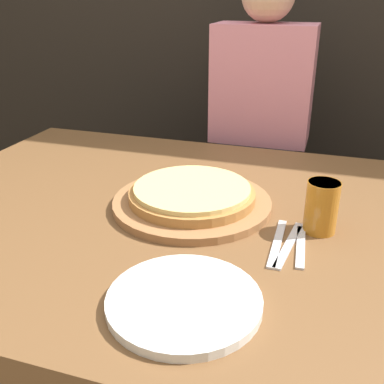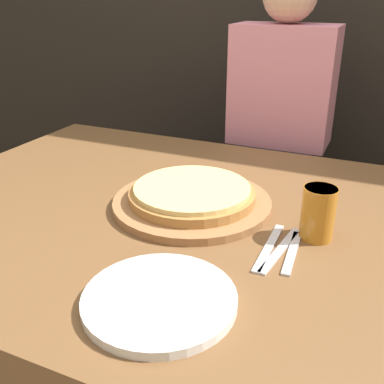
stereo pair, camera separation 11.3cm
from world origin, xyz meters
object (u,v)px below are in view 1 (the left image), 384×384
object	(u,v)px
pizza_on_board	(192,198)
diner_person	(258,160)
spoon	(301,246)
dinner_knife	(289,245)
beer_glass	(322,205)
dinner_plate	(184,301)
fork	(277,243)

from	to	relation	value
pizza_on_board	diner_person	distance (m)	0.70
spoon	diner_person	size ratio (longest dim) A/B	0.13
dinner_knife	diner_person	bearing A→B (deg)	104.17
beer_glass	dinner_plate	distance (m)	0.41
beer_glass	dinner_knife	distance (m)	0.12
beer_glass	diner_person	bearing A→B (deg)	109.97
pizza_on_board	spoon	distance (m)	0.31
diner_person	spoon	bearing A→B (deg)	-74.16
fork	beer_glass	bearing A→B (deg)	46.63
dinner_knife	fork	bearing A→B (deg)	-180.00
dinner_plate	fork	xyz separation A→B (m)	(0.13, 0.26, -0.01)
dinner_knife	spoon	xyz separation A→B (m)	(0.03, -0.00, 0.00)
pizza_on_board	fork	xyz separation A→B (m)	(0.23, -0.12, -0.02)
fork	spoon	world-z (taller)	same
spoon	dinner_plate	bearing A→B (deg)	-124.26
pizza_on_board	dinner_plate	distance (m)	0.40
fork	dinner_knife	size ratio (longest dim) A/B	1.00
pizza_on_board	spoon	xyz separation A→B (m)	(0.28, -0.12, -0.02)
spoon	fork	bearing A→B (deg)	180.00
fork	dinner_knife	bearing A→B (deg)	0.00
dinner_plate	dinner_knife	bearing A→B (deg)	59.68
spoon	diner_person	distance (m)	0.84
beer_glass	fork	distance (m)	0.14
beer_glass	spoon	distance (m)	0.11
beer_glass	spoon	world-z (taller)	beer_glass
beer_glass	fork	world-z (taller)	beer_glass
beer_glass	spoon	bearing A→B (deg)	-110.36
dinner_plate	spoon	xyz separation A→B (m)	(0.18, 0.26, -0.01)
pizza_on_board	diner_person	world-z (taller)	diner_person
spoon	pizza_on_board	bearing A→B (deg)	156.91
pizza_on_board	spoon	world-z (taller)	pizza_on_board
spoon	diner_person	world-z (taller)	diner_person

